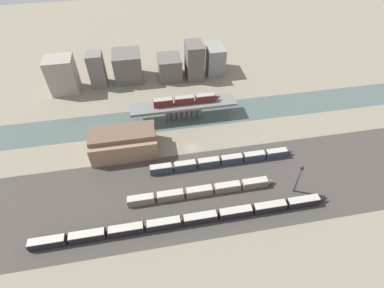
# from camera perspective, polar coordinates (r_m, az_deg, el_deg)

# --- Properties ---
(ground_plane) EXTENTS (400.00, 400.00, 0.00)m
(ground_plane) POSITION_cam_1_polar(r_m,az_deg,el_deg) (136.27, -0.04, -0.83)
(ground_plane) COLOR gray
(railbed_yard) EXTENTS (280.00, 42.00, 0.01)m
(railbed_yard) POSITION_cam_1_polar(r_m,az_deg,el_deg) (121.05, 2.00, -8.86)
(railbed_yard) COLOR #423D38
(railbed_yard) RESTS_ON ground
(river_water) EXTENTS (320.00, 18.26, 0.01)m
(river_water) POSITION_cam_1_polar(r_m,az_deg,el_deg) (152.87, -1.57, 5.22)
(river_water) COLOR #4C5B56
(river_water) RESTS_ON ground
(bridge) EXTENTS (51.98, 9.37, 8.36)m
(bridge) POSITION_cam_1_polar(r_m,az_deg,el_deg) (148.95, -1.61, 7.08)
(bridge) COLOR slate
(bridge) RESTS_ON ground
(train_on_bridge) EXTENTS (33.19, 2.93, 3.89)m
(train_on_bridge) POSITION_cam_1_polar(r_m,az_deg,el_deg) (146.72, -1.05, 8.38)
(train_on_bridge) COLOR #5B1E19
(train_on_bridge) RESTS_ON bridge
(train_yard_near) EXTENTS (109.85, 3.09, 3.82)m
(train_yard_near) POSITION_cam_1_polar(r_m,az_deg,el_deg) (111.40, -1.09, -14.34)
(train_yard_near) COLOR black
(train_yard_near) RESTS_ON ground
(train_yard_mid) EXTENTS (59.43, 3.07, 3.67)m
(train_yard_mid) POSITION_cam_1_polar(r_m,az_deg,el_deg) (118.74, 2.05, -8.92)
(train_yard_mid) COLOR gray
(train_yard_mid) RESTS_ON ground
(train_yard_far) EXTENTS (63.44, 2.95, 3.88)m
(train_yard_far) POSITION_cam_1_polar(r_m,az_deg,el_deg) (129.22, 5.85, -3.18)
(train_yard_far) COLOR #2D384C
(train_yard_far) RESTS_ON ground
(warehouse_building) EXTENTS (28.58, 15.93, 11.79)m
(warehouse_building) POSITION_cam_1_polar(r_m,az_deg,el_deg) (134.61, -12.89, 0.39)
(warehouse_building) COLOR #937056
(warehouse_building) RESTS_ON ground
(signal_tower) EXTENTS (1.00, 0.78, 14.44)m
(signal_tower) POSITION_cam_1_polar(r_m,az_deg,el_deg) (122.02, 19.49, -6.37)
(signal_tower) COLOR #4C4C51
(signal_tower) RESTS_ON ground
(city_block_far_left) EXTENTS (14.55, 12.08, 19.84)m
(city_block_far_left) POSITION_cam_1_polar(r_m,az_deg,el_deg) (179.99, -23.47, 11.94)
(city_block_far_left) COLOR gray
(city_block_far_left) RESTS_ON ground
(city_block_left) EXTENTS (8.46, 9.32, 19.22)m
(city_block_left) POSITION_cam_1_polar(r_m,az_deg,el_deg) (179.30, -17.67, 13.37)
(city_block_left) COLOR slate
(city_block_left) RESTS_ON ground
(city_block_center) EXTENTS (15.39, 15.78, 16.45)m
(city_block_center) POSITION_cam_1_polar(r_m,az_deg,el_deg) (180.88, -12.15, 14.29)
(city_block_center) COLOR #605B56
(city_block_center) RESTS_ON ground
(city_block_right) EXTENTS (12.78, 14.54, 12.91)m
(city_block_right) POSITION_cam_1_polar(r_m,az_deg,el_deg) (179.92, -4.26, 14.36)
(city_block_right) COLOR #605B56
(city_block_right) RESTS_ON ground
(city_block_far_right) EXTENTS (9.51, 13.42, 20.65)m
(city_block_far_right) POSITION_cam_1_polar(r_m,az_deg,el_deg) (178.19, 0.44, 15.59)
(city_block_far_right) COLOR #605B56
(city_block_far_right) RESTS_ON ground
(city_block_tall) EXTENTS (10.23, 15.88, 15.97)m
(city_block_tall) POSITION_cam_1_polar(r_m,az_deg,el_deg) (185.55, 4.27, 15.92)
(city_block_tall) COLOR gray
(city_block_tall) RESTS_ON ground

